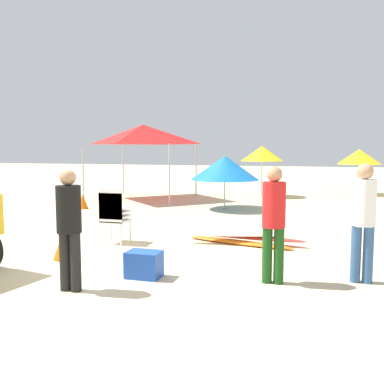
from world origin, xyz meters
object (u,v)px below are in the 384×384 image
(beach_umbrella_mid, at_px, (262,154))
(traffic_cone_far, at_px, (83,201))
(surfboard_pile, at_px, (241,238))
(beach_umbrella_far, at_px, (359,157))
(lifeguard_near_left, at_px, (69,222))
(beach_umbrella_left, at_px, (225,168))
(lifeguard_near_center, at_px, (364,215))
(traffic_cone_near, at_px, (65,243))
(lifeguard_near_right, at_px, (274,217))
(stacked_plastic_chairs, at_px, (113,211))
(popup_canopy, at_px, (143,134))
(cooler_box, at_px, (144,264))

(beach_umbrella_mid, relative_size, traffic_cone_far, 4.20)
(surfboard_pile, relative_size, beach_umbrella_far, 1.30)
(surfboard_pile, bearing_deg, lifeguard_near_left, -116.26)
(beach_umbrella_far, bearing_deg, beach_umbrella_left, -127.40)
(lifeguard_near_center, bearing_deg, lifeguard_near_left, -158.56)
(traffic_cone_near, relative_size, traffic_cone_far, 1.17)
(lifeguard_near_right, bearing_deg, stacked_plastic_chairs, 153.73)
(lifeguard_near_center, distance_m, traffic_cone_near, 4.76)
(popup_canopy, distance_m, traffic_cone_near, 8.94)
(surfboard_pile, xyz_separation_m, popup_canopy, (-4.78, 6.43, 2.27))
(surfboard_pile, height_order, traffic_cone_near, traffic_cone_near)
(cooler_box, bearing_deg, beach_umbrella_mid, 88.45)
(cooler_box, bearing_deg, stacked_plastic_chairs, 127.38)
(lifeguard_near_center, xyz_separation_m, beach_umbrella_mid, (-2.72, 10.45, 0.72))
(beach_umbrella_left, bearing_deg, surfboard_pile, -74.12)
(popup_canopy, height_order, beach_umbrella_mid, popup_canopy)
(lifeguard_near_center, bearing_deg, stacked_plastic_chairs, 164.53)
(surfboard_pile, distance_m, traffic_cone_far, 6.60)
(surfboard_pile, bearing_deg, beach_umbrella_far, 73.75)
(surfboard_pile, height_order, beach_umbrella_left, beach_umbrella_left)
(stacked_plastic_chairs, distance_m, traffic_cone_far, 5.29)
(lifeguard_near_center, relative_size, beach_umbrella_far, 0.90)
(beach_umbrella_far, distance_m, traffic_cone_far, 11.09)
(surfboard_pile, height_order, traffic_cone_far, traffic_cone_far)
(surfboard_pile, xyz_separation_m, lifeguard_near_center, (2.04, -1.93, 0.84))
(popup_canopy, bearing_deg, lifeguard_near_center, -50.79)
(traffic_cone_far, bearing_deg, popup_canopy, 74.48)
(beach_umbrella_mid, bearing_deg, popup_canopy, -153.03)
(lifeguard_near_right, relative_size, beach_umbrella_left, 0.77)
(lifeguard_near_left, distance_m, cooler_box, 1.30)
(popup_canopy, distance_m, cooler_box, 10.02)
(surfboard_pile, relative_size, beach_umbrella_left, 1.14)
(traffic_cone_near, height_order, traffic_cone_far, traffic_cone_near)
(stacked_plastic_chairs, distance_m, lifeguard_near_left, 2.80)
(beach_umbrella_left, distance_m, traffic_cone_near, 6.88)
(traffic_cone_far, bearing_deg, beach_umbrella_mid, 45.57)
(surfboard_pile, xyz_separation_m, beach_umbrella_left, (-1.33, 4.67, 1.17))
(popup_canopy, distance_m, traffic_cone_far, 3.73)
(lifeguard_near_left, xyz_separation_m, lifeguard_near_right, (2.52, 1.08, 0.01))
(stacked_plastic_chairs, bearing_deg, beach_umbrella_left, 78.71)
(stacked_plastic_chairs, xyz_separation_m, popup_canopy, (-2.38, 7.13, 1.74))
(beach_umbrella_far, height_order, traffic_cone_near, beach_umbrella_far)
(beach_umbrella_mid, bearing_deg, cooler_box, -91.55)
(traffic_cone_near, bearing_deg, beach_umbrella_left, 78.64)
(beach_umbrella_left, relative_size, beach_umbrella_far, 1.14)
(popup_canopy, height_order, beach_umbrella_left, popup_canopy)
(beach_umbrella_mid, relative_size, cooler_box, 3.99)
(lifeguard_near_center, bearing_deg, traffic_cone_near, -179.22)
(lifeguard_near_center, height_order, cooler_box, lifeguard_near_center)
(beach_umbrella_far, bearing_deg, lifeguard_near_center, -94.56)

